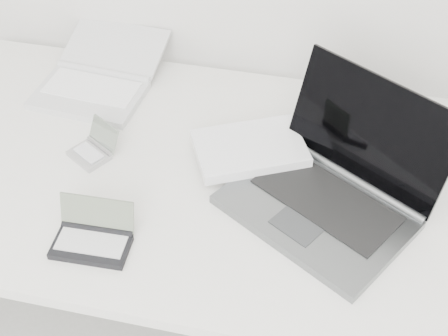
% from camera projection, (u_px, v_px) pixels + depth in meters
% --- Properties ---
extents(desk, '(1.60, 0.80, 0.73)m').
position_uv_depth(desk, '(240.00, 191.00, 1.45)').
color(desk, white).
rests_on(desk, ground).
extents(laptop_large, '(0.59, 0.48, 0.25)m').
position_uv_depth(laptop_large, '(309.00, 177.00, 1.36)').
color(laptop_large, slate).
rests_on(laptop_large, desk).
extents(netbook_open_white, '(0.30, 0.37, 0.08)m').
position_uv_depth(netbook_open_white, '(97.00, 80.00, 1.64)').
color(netbook_open_white, silver).
rests_on(netbook_open_white, desk).
extents(pda_silver, '(0.13, 0.13, 0.07)m').
position_uv_depth(pda_silver, '(94.00, 149.00, 1.46)').
color(pda_silver, '#B5B5BA').
rests_on(pda_silver, desk).
extents(palmtop_charcoal, '(0.16, 0.12, 0.08)m').
position_uv_depth(palmtop_charcoal, '(93.00, 238.00, 1.26)').
color(palmtop_charcoal, black).
rests_on(palmtop_charcoal, desk).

